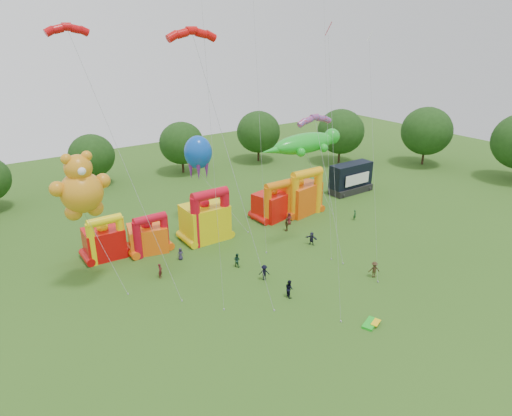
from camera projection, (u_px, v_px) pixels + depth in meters
ground at (377, 336)px, 41.11m from camera, size 160.00×160.00×0.00m
tree_ring at (370, 277)px, 38.62m from camera, size 121.76×123.85×12.07m
bouncy_castle_0 at (105, 241)px, 54.36m from camera, size 4.64×3.80×5.67m
bouncy_castle_1 at (148, 236)px, 55.96m from camera, size 5.22×4.56×5.18m
bouncy_castle_2 at (206, 220)px, 58.90m from camera, size 5.52×4.44×7.20m
bouncy_castle_3 at (274, 203)px, 65.55m from camera, size 5.74×5.00×5.95m
bouncy_castle_4 at (300, 195)px, 67.44m from camera, size 6.44×5.53×7.03m
stage_trailer at (351, 178)px, 75.76m from camera, size 7.68×3.06×4.99m
teddy_bear_kite at (92, 217)px, 45.66m from camera, size 5.91×5.85×14.87m
gecko_kite at (310, 158)px, 67.18m from camera, size 14.43×7.65×11.55m
octopus_kite at (215, 187)px, 62.54m from camera, size 4.88×9.92×12.28m
parafoil_kites at (178, 177)px, 42.55m from camera, size 28.33×14.33×26.86m
diamond_kites at (297, 143)px, 47.20m from camera, size 19.09×22.01×33.80m
folded_kite_bundle at (371, 323)px, 42.62m from camera, size 2.23×1.66×0.31m
spectator_0 at (180, 254)px, 54.25m from camera, size 0.81×0.59×1.52m
spectator_1 at (160, 271)px, 50.32m from camera, size 0.74×0.73×1.72m
spectator_2 at (237, 260)px, 52.66m from camera, size 0.92×1.01×1.68m
spectator_3 at (264, 273)px, 49.89m from camera, size 1.34×1.20×1.80m
spectator_4 at (287, 224)px, 61.86m from camera, size 0.81×1.19×1.88m
spectator_5 at (312, 238)px, 57.94m from camera, size 1.18×1.66×1.73m
spectator_6 at (289, 219)px, 63.86m from camera, size 0.99×0.79×1.75m
spectator_7 at (355, 215)px, 65.38m from camera, size 0.65×0.53×1.52m
spectator_8 at (289, 288)px, 46.73m from camera, size 0.87×1.04×1.93m
spectator_9 at (374, 270)px, 50.40m from camera, size 1.41×1.23×1.90m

